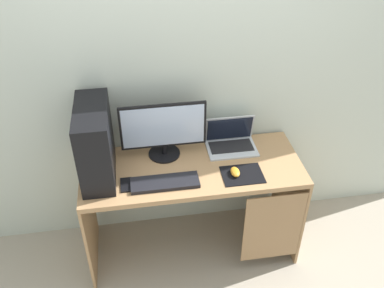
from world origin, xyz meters
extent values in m
plane|color=#9E9384|center=(0.00, 0.00, 0.00)|extent=(8.00, 8.00, 0.00)
cube|color=beige|center=(0.00, 0.33, 1.30)|extent=(4.00, 0.04, 2.60)
cube|color=#A37A51|center=(0.00, 0.00, 0.74)|extent=(1.43, 0.58, 0.03)
cube|color=#A37A51|center=(-0.71, 0.00, 0.36)|extent=(0.02, 0.58, 0.73)
cube|color=#A37A51|center=(0.71, 0.00, 0.36)|extent=(0.02, 0.58, 0.73)
cube|color=#96704B|center=(0.50, -0.28, 0.40)|extent=(0.40, 0.01, 0.58)
cube|color=black|center=(-0.59, 0.03, 1.00)|extent=(0.20, 0.48, 0.47)
cylinder|color=black|center=(-0.16, 0.16, 0.77)|extent=(0.21, 0.21, 0.01)
cylinder|color=black|center=(-0.16, 0.16, 0.80)|extent=(0.04, 0.04, 0.07)
cube|color=black|center=(-0.16, 0.15, 1.00)|extent=(0.56, 0.02, 0.32)
cube|color=#B2C6EA|center=(-0.16, 0.14, 1.00)|extent=(0.53, 0.00, 0.29)
cube|color=#B7BCC6|center=(0.30, 0.14, 0.77)|extent=(0.33, 0.22, 0.01)
cube|color=black|center=(0.30, 0.16, 0.77)|extent=(0.29, 0.14, 0.00)
cube|color=#B7BCC6|center=(0.30, 0.23, 0.87)|extent=(0.33, 0.04, 0.20)
cube|color=black|center=(0.30, 0.22, 0.87)|extent=(0.31, 0.03, 0.18)
cube|color=black|center=(-0.19, -0.14, 0.77)|extent=(0.42, 0.14, 0.02)
cube|color=black|center=(0.30, -0.13, 0.76)|extent=(0.26, 0.20, 0.00)
ellipsoid|color=orange|center=(0.26, -0.12, 0.78)|extent=(0.06, 0.10, 0.03)
cube|color=black|center=(-0.43, -0.12, 0.77)|extent=(0.07, 0.13, 0.01)
camera|label=1|loc=(-0.33, -2.11, 2.50)|focal=39.79mm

